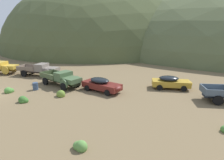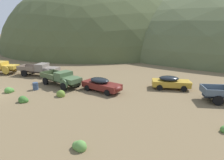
# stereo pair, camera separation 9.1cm
# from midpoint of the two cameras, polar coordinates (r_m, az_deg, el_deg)

# --- Properties ---
(hill_far_left) EXTENTS (71.59, 87.03, 49.84)m
(hill_far_left) POSITION_cam_midpoint_polar(r_m,az_deg,el_deg) (79.44, 0.98, 10.57)
(hill_far_left) COLOR #4C5633
(hill_far_left) RESTS_ON ground
(truck_faded_yellow) EXTENTS (6.75, 3.85, 1.91)m
(truck_faded_yellow) POSITION_cam_midpoint_polar(r_m,az_deg,el_deg) (35.20, -30.38, 3.40)
(truck_faded_yellow) COLOR brown
(truck_faded_yellow) RESTS_ON ground
(truck_primer_gray) EXTENTS (6.55, 3.32, 1.89)m
(truck_primer_gray) POSITION_cam_midpoint_polar(r_m,az_deg,el_deg) (30.64, -20.18, 2.98)
(truck_primer_gray) COLOR #3D322D
(truck_primer_gray) RESTS_ON ground
(truck_weathered_green) EXTENTS (6.38, 3.39, 1.89)m
(truck_weathered_green) POSITION_cam_midpoint_polar(r_m,az_deg,el_deg) (24.46, -14.28, 0.40)
(truck_weathered_green) COLOR #232B1B
(truck_weathered_green) RESTS_ON ground
(car_oxblood) EXTENTS (5.13, 2.47, 1.57)m
(car_oxblood) POSITION_cam_midpoint_polar(r_m,az_deg,el_deg) (21.92, -2.75, -1.39)
(car_oxblood) COLOR maroon
(car_oxblood) RESTS_ON ground
(car_mustard) EXTENTS (4.93, 3.03, 1.57)m
(car_mustard) POSITION_cam_midpoint_polar(r_m,az_deg,el_deg) (23.96, 17.63, -0.63)
(car_mustard) COLOR #B28928
(car_mustard) RESTS_ON ground
(oil_drum_foreground) EXTENTS (0.66, 0.66, 0.88)m
(oil_drum_foreground) POSITION_cam_midpoint_polar(r_m,az_deg,el_deg) (24.31, -21.83, -1.72)
(oil_drum_foreground) COLOR #384C6B
(oil_drum_foreground) RESTS_ON ground
(bush_front_left) EXTENTS (0.99, 0.71, 0.78)m
(bush_front_left) POSITION_cam_midpoint_polar(r_m,az_deg,el_deg) (12.52, -9.51, -18.97)
(bush_front_left) COLOR #5B8E42
(bush_front_left) RESTS_ON ground
(bush_front_right) EXTENTS (1.03, 0.82, 0.81)m
(bush_front_right) POSITION_cam_midpoint_polar(r_m,az_deg,el_deg) (20.98, -24.92, -5.51)
(bush_front_right) COLOR #3D702D
(bush_front_right) RESTS_ON ground
(bush_back_edge) EXTENTS (1.05, 0.81, 0.92)m
(bush_back_edge) POSITION_cam_midpoint_polar(r_m,az_deg,el_deg) (21.27, -15.03, -4.12)
(bush_back_edge) COLOR olive
(bush_back_edge) RESTS_ON ground
(bush_near_barrel) EXTENTS (0.92, 1.04, 0.81)m
(bush_near_barrel) POSITION_cam_midpoint_polar(r_m,az_deg,el_deg) (24.71, -28.30, -2.81)
(bush_near_barrel) COLOR #4C8438
(bush_near_barrel) RESTS_ON ground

